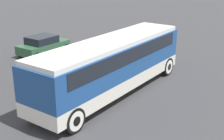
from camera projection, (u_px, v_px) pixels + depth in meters
name	position (u px, v px, depth m)	size (l,w,h in m)	color
ground_plane	(112.00, 93.00, 17.20)	(120.00, 120.00, 0.00)	#38383A
tour_bus	(113.00, 61.00, 16.67)	(10.77, 2.58, 3.03)	silver
parked_car_mid	(43.00, 45.00, 24.12)	(4.02, 1.96, 1.50)	#2D5638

